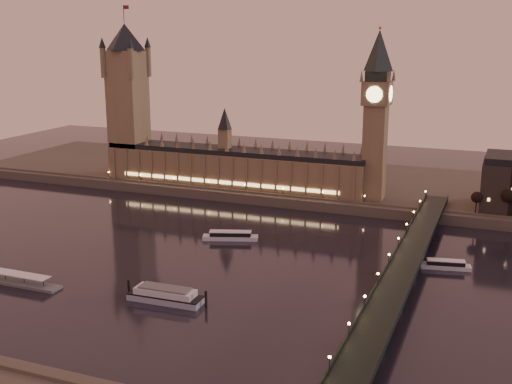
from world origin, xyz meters
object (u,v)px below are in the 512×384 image
cruise_boat_b (446,265)px  moored_barge (165,295)px  cruise_boat_a (230,236)px  pontoon_pier (16,281)px

cruise_boat_b → moored_barge: (-102.27, -80.95, 0.97)m
cruise_boat_b → cruise_boat_a: bearing=167.5°
cruise_boat_a → cruise_boat_b: 110.15m
cruise_boat_a → cruise_boat_b: (110.13, -1.98, -0.21)m
cruise_boat_b → pontoon_pier: bearing=-164.3°
moored_barge → pontoon_pier: (-69.89, -7.41, -1.56)m
moored_barge → pontoon_pier: pontoon_pier is taller
cruise_boat_b → moored_barge: size_ratio=0.64×
cruise_boat_a → moored_barge: 83.30m
cruise_boat_b → moored_barge: bearing=-153.1°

